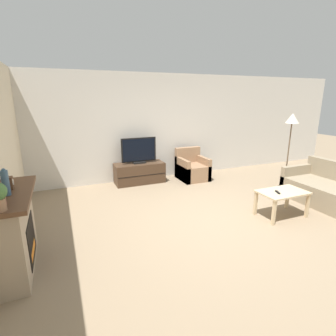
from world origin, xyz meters
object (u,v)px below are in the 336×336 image
(tv, at_px, (139,151))
(floor_lamp, at_px, (292,125))
(fireplace, at_px, (14,231))
(mantel_vase_left, at_px, (2,197))
(armchair, at_px, (192,169))
(coffee_table, at_px, (282,195))
(remote, at_px, (278,192))
(tv_stand, at_px, (140,173))
(mantel_clock, at_px, (10,183))
(mantel_vase_centre_left, at_px, (5,183))

(tv, distance_m, floor_lamp, 3.61)
(fireplace, relative_size, mantel_vase_left, 6.93)
(armchair, height_order, coffee_table, armchair)
(fireplace, xyz_separation_m, floor_lamp, (5.52, 1.04, 0.98))
(coffee_table, bearing_deg, remote, -172.70)
(tv_stand, relative_size, remote, 8.02)
(tv_stand, height_order, floor_lamp, floor_lamp)
(mantel_clock, distance_m, tv_stand, 3.65)
(fireplace, bearing_deg, tv, 48.75)
(floor_lamp, bearing_deg, remote, -140.70)
(coffee_table, height_order, remote, remote)
(fireplace, height_order, floor_lamp, floor_lamp)
(tv, distance_m, coffee_table, 3.41)
(coffee_table, relative_size, floor_lamp, 0.49)
(tv_stand, relative_size, coffee_table, 1.43)
(floor_lamp, bearing_deg, tv, 151.19)
(mantel_vase_centre_left, height_order, floor_lamp, floor_lamp)
(mantel_clock, xyz_separation_m, floor_lamp, (5.50, 0.91, 0.41))
(mantel_vase_centre_left, distance_m, mantel_clock, 0.24)
(remote, bearing_deg, mantel_vase_centre_left, -157.62)
(mantel_clock, distance_m, tv, 3.56)
(fireplace, bearing_deg, floor_lamp, 10.71)
(tv_stand, bearing_deg, mantel_vase_left, -127.25)
(mantel_vase_centre_left, relative_size, remote, 2.07)
(mantel_clock, distance_m, floor_lamp, 5.59)
(fireplace, distance_m, tv, 3.67)
(mantel_vase_centre_left, xyz_separation_m, tv_stand, (2.40, 2.85, -0.92))
(mantel_clock, distance_m, coffee_table, 4.27)
(mantel_vase_centre_left, distance_m, armchair, 4.68)
(fireplace, relative_size, mantel_vase_centre_left, 4.17)
(mantel_vase_centre_left, relative_size, tv, 0.36)
(coffee_table, xyz_separation_m, floor_lamp, (1.29, 1.16, 1.10))
(fireplace, relative_size, armchair, 1.64)
(mantel_vase_left, relative_size, tv, 0.22)
(mantel_clock, xyz_separation_m, remote, (4.07, -0.26, -0.61))
(armchair, bearing_deg, mantel_vase_centre_left, -145.14)
(mantel_vase_left, bearing_deg, mantel_clock, 89.92)
(remote, distance_m, floor_lamp, 2.11)
(tv_stand, relative_size, tv, 1.40)
(mantel_vase_left, distance_m, armchair, 4.85)
(tv, bearing_deg, mantel_clock, -132.45)
(mantel_vase_centre_left, bearing_deg, tv, 49.95)
(mantel_vase_left, xyz_separation_m, mantel_vase_centre_left, (0.00, 0.30, 0.06))
(mantel_clock, bearing_deg, armchair, 32.42)
(fireplace, distance_m, mantel_vase_left, 0.71)
(armchair, height_order, remote, armchair)
(mantel_vase_left, distance_m, remote, 4.12)
(mantel_vase_left, bearing_deg, armchair, 37.80)
(floor_lamp, bearing_deg, armchair, 139.36)
(tv, relative_size, coffee_table, 1.02)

